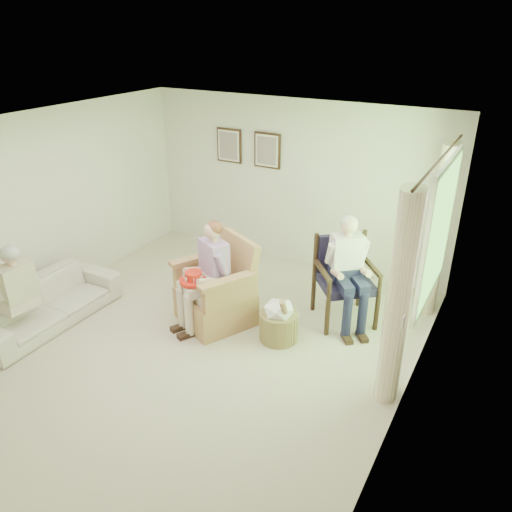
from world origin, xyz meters
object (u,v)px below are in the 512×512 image
at_px(wicker_armchair, 217,296).
at_px(red_hat, 194,278).
at_px(person_sofa, 12,289).
at_px(sofa, 47,303).
at_px(hatbox, 279,320).
at_px(wood_armchair, 349,276).
at_px(person_wicker, 209,269).
at_px(person_dark, 345,264).

bearing_deg(wicker_armchair, red_hat, -83.17).
bearing_deg(person_sofa, sofa, -177.07).
bearing_deg(hatbox, sofa, -158.10).
xyz_separation_m(wood_armchair, person_wicker, (-1.46, -1.06, 0.22)).
bearing_deg(person_sofa, hatbox, 121.65).
distance_m(person_dark, red_hat, 1.90).
distance_m(sofa, hatbox, 3.04).
height_order(sofa, red_hat, red_hat).
xyz_separation_m(wicker_armchair, wood_armchair, (1.46, 0.92, 0.25)).
bearing_deg(red_hat, person_wicker, 56.02).
relative_size(wood_armchair, red_hat, 3.11).
bearing_deg(person_dark, person_sofa, 174.52).
height_order(wicker_armchair, person_wicker, person_wicker).
bearing_deg(wicker_armchair, hatbox, 26.47).
height_order(person_sofa, red_hat, person_sofa).
bearing_deg(person_wicker, sofa, -125.68).
bearing_deg(sofa, wicker_armchair, -59.11).
height_order(person_dark, person_sofa, person_dark).
distance_m(sofa, person_dark, 3.89).
xyz_separation_m(wicker_armchair, person_sofa, (-1.90, -1.55, 0.34)).
height_order(person_wicker, person_dark, person_dark).
bearing_deg(sofa, person_wicker, -62.51).
distance_m(wicker_armchair, sofa, 2.22).
bearing_deg(wood_armchair, sofa, 171.76).
bearing_deg(red_hat, person_sofa, -145.50).
distance_m(person_wicker, person_dark, 1.71).
distance_m(person_sofa, hatbox, 3.24).
relative_size(person_wicker, person_sofa, 1.12).
xyz_separation_m(person_dark, person_sofa, (-3.36, -2.28, -0.16)).
height_order(wood_armchair, person_dark, person_dark).
distance_m(red_hat, hatbox, 1.18).
bearing_deg(red_hat, wicker_armchair, 70.00).
bearing_deg(wicker_armchair, person_wicker, -63.17).
bearing_deg(person_dark, hatbox, -166.00).
xyz_separation_m(red_hat, hatbox, (1.03, 0.32, -0.46)).
distance_m(wicker_armchair, person_dark, 1.71).
height_order(person_dark, red_hat, person_dark).
bearing_deg(person_sofa, wicker_armchair, 132.09).
bearing_deg(person_sofa, wood_armchair, 129.18).
distance_m(person_wicker, person_sofa, 2.37).
bearing_deg(person_wicker, hatbox, 35.68).
height_order(person_wicker, person_sofa, person_wicker).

